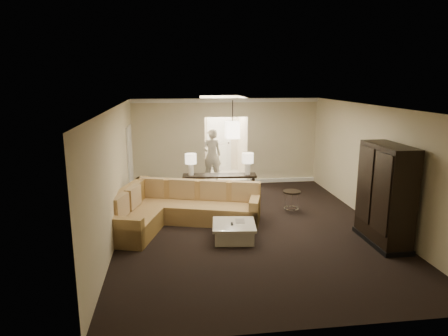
{
  "coord_description": "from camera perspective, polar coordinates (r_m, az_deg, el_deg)",
  "views": [
    {
      "loc": [
        -1.78,
        -8.72,
        3.41
      ],
      "look_at": [
        -0.45,
        1.2,
        1.16
      ],
      "focal_mm": 32.0,
      "sensor_mm": 36.0,
      "label": 1
    }
  ],
  "objects": [
    {
      "name": "crown_molding",
      "position": [
        12.82,
        0.37,
        9.63
      ],
      "size": [
        6.0,
        0.1,
        0.12
      ],
      "primitive_type": "cube",
      "color": "white",
      "rests_on": "wall_back"
    },
    {
      "name": "coffee_table",
      "position": [
        8.73,
        1.43,
        -9.0
      ],
      "size": [
        1.01,
        1.01,
        0.38
      ],
      "rotation": [
        0.0,
        0.0,
        -0.12
      ],
      "color": "beige",
      "rests_on": "ground"
    },
    {
      "name": "drink_table",
      "position": [
        10.52,
        9.64,
        -4.11
      ],
      "size": [
        0.46,
        0.46,
        0.57
      ],
      "rotation": [
        0.0,
        0.0,
        0.22
      ],
      "color": "black",
      "rests_on": "ground"
    },
    {
      "name": "console_table",
      "position": [
        11.2,
        -0.65,
        -2.55
      ],
      "size": [
        2.07,
        0.62,
        0.79
      ],
      "rotation": [
        0.0,
        0.0,
        -0.07
      ],
      "color": "black",
      "rests_on": "ground"
    },
    {
      "name": "wall_right",
      "position": [
        10.15,
        20.65,
        0.41
      ],
      "size": [
        0.04,
        8.0,
        2.8
      ],
      "primitive_type": "cube",
      "color": "beige",
      "rests_on": "ground"
    },
    {
      "name": "sectional_sofa",
      "position": [
        9.6,
        -6.93,
        -5.85
      ],
      "size": [
        3.73,
        2.7,
        0.95
      ],
      "rotation": [
        0.0,
        0.0,
        -0.29
      ],
      "color": "brown",
      "rests_on": "ground"
    },
    {
      "name": "foyer",
      "position": [
        14.33,
        -0.41,
        4.21
      ],
      "size": [
        1.44,
        2.02,
        2.8
      ],
      "color": "beige",
      "rests_on": "ground"
    },
    {
      "name": "wall_front",
      "position": [
        5.43,
        12.22,
        -9.37
      ],
      "size": [
        6.0,
        0.04,
        2.8
      ],
      "primitive_type": "cube",
      "color": "beige",
      "rests_on": "ground"
    },
    {
      "name": "table_lamp_right",
      "position": [
        11.09,
        3.42,
        1.12
      ],
      "size": [
        0.32,
        0.32,
        0.6
      ],
      "color": "white",
      "rests_on": "console_table"
    },
    {
      "name": "side_door",
      "position": [
        11.83,
        -13.25,
        0.81
      ],
      "size": [
        0.05,
        0.9,
        2.1
      ],
      "primitive_type": "cube",
      "color": "white",
      "rests_on": "ground"
    },
    {
      "name": "wall_back",
      "position": [
        13.01,
        0.33,
        3.78
      ],
      "size": [
        6.0,
        0.04,
        2.8
      ],
      "primitive_type": "cube",
      "color": "beige",
      "rests_on": "ground"
    },
    {
      "name": "armoire",
      "position": [
        8.94,
        22.02,
        -3.85
      ],
      "size": [
        0.63,
        1.47,
        2.11
      ],
      "color": "black",
      "rests_on": "ground"
    },
    {
      "name": "person",
      "position": [
        13.31,
        -1.77,
        2.21
      ],
      "size": [
        0.79,
        0.6,
        1.99
      ],
      "primitive_type": "imported",
      "rotation": [
        0.0,
        0.0,
        3.32
      ],
      "color": "beige",
      "rests_on": "ground"
    },
    {
      "name": "baseboard",
      "position": [
        13.23,
        0.36,
        -2.0
      ],
      "size": [
        6.0,
        0.1,
        0.12
      ],
      "primitive_type": "cube",
      "color": "white",
      "rests_on": "ground"
    },
    {
      "name": "table_lamp_left",
      "position": [
        11.02,
        -4.77,
        1.02
      ],
      "size": [
        0.32,
        0.32,
        0.6
      ],
      "color": "white",
      "rests_on": "console_table"
    },
    {
      "name": "wall_left",
      "position": [
        9.04,
        -15.19,
        -0.64
      ],
      "size": [
        0.04,
        8.0,
        2.8
      ],
      "primitive_type": "cube",
      "color": "beige",
      "rests_on": "ground"
    },
    {
      "name": "ceiling",
      "position": [
        8.92,
        3.94,
        8.71
      ],
      "size": [
        6.0,
        8.0,
        0.02
      ],
      "primitive_type": "cube",
      "color": "white",
      "rests_on": "wall_back"
    },
    {
      "name": "ground",
      "position": [
        9.54,
        3.68,
        -8.32
      ],
      "size": [
        8.0,
        8.0,
        0.0
      ],
      "primitive_type": "plane",
      "color": "black",
      "rests_on": "ground"
    },
    {
      "name": "pendant_light",
      "position": [
        11.65,
        1.22,
        5.48
      ],
      "size": [
        0.38,
        0.38,
        1.09
      ],
      "color": "black",
      "rests_on": "ceiling"
    }
  ]
}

